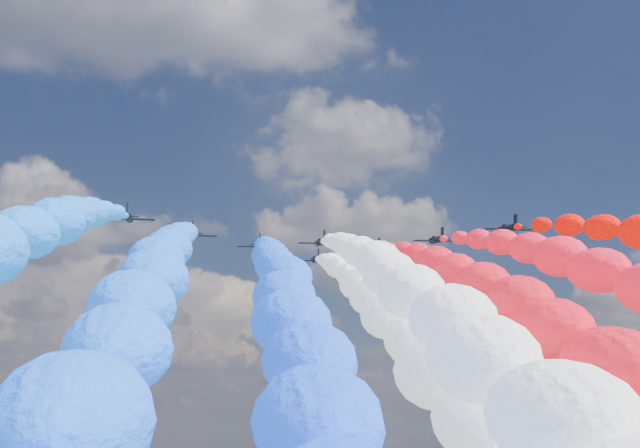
{
  "coord_description": "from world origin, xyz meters",
  "views": [
    {
      "loc": [
        -14.48,
        -129.36,
        64.85
      ],
      "look_at": [
        0.0,
        4.0,
        97.78
      ],
      "focal_mm": 47.31,
      "sensor_mm": 36.0,
      "label": 1
    }
  ],
  "objects": [
    {
      "name": "jet_7",
      "position": [
        28.91,
        -4.5,
        95.78
      ],
      "size": [
        7.9,
        10.74,
        4.07
      ],
      "primitive_type": null,
      "rotation": [
        0.18,
        0.0,
        -0.01
      ],
      "color": "black"
    },
    {
      "name": "jet_5",
      "position": [
        10.83,
        13.71,
        95.78
      ],
      "size": [
        7.82,
        10.68,
        4.07
      ],
      "primitive_type": null,
      "rotation": [
        0.18,
        0.0,
        0.01
      ],
      "color": "black"
    },
    {
      "name": "trail_1",
      "position": [
        -20.66,
        -60.92,
        74.25
      ],
      "size": [
        7.15,
        130.79,
        48.67
      ],
      "primitive_type": null,
      "color": "#1B61FF"
    },
    {
      "name": "trail_0",
      "position": [
        -29.8,
        -71.08,
        74.25
      ],
      "size": [
        7.15,
        130.79,
        48.67
      ],
      "primitive_type": null,
      "color": "#166FF4"
    },
    {
      "name": "jet_4",
      "position": [
        1.38,
        23.67,
        95.78
      ],
      "size": [
        7.87,
        10.72,
        4.07
      ],
      "primitive_type": null,
      "rotation": [
        0.18,
        0.0,
        0.01
      ],
      "color": "black"
    },
    {
      "name": "trail_5",
      "position": [
        10.83,
        -52.45,
        74.25
      ],
      "size": [
        7.15,
        130.79,
        48.67
      ],
      "primitive_type": null,
      "color": "red"
    },
    {
      "name": "jet_1",
      "position": [
        -20.66,
        5.24,
        95.78
      ],
      "size": [
        8.04,
        10.84,
        4.07
      ],
      "primitive_type": null,
      "rotation": [
        0.18,
        0.0,
        0.03
      ],
      "color": "black"
    },
    {
      "name": "trail_4",
      "position": [
        1.38,
        -42.48,
        74.25
      ],
      "size": [
        7.15,
        130.79,
        48.67
      ],
      "primitive_type": null,
      "color": "white"
    },
    {
      "name": "jet_0",
      "position": [
        -29.8,
        -4.93,
        95.78
      ],
      "size": [
        8.35,
        11.06,
        4.07
      ],
      "primitive_type": null,
      "rotation": [
        0.18,
        0.0,
        0.06
      ],
      "color": "black"
    },
    {
      "name": "jet_3",
      "position": [
        0.72,
        8.89,
        95.78
      ],
      "size": [
        8.1,
        10.88,
        4.07
      ],
      "primitive_type": null,
      "rotation": [
        0.18,
        0.0,
        0.03
      ],
      "color": "black"
    },
    {
      "name": "trail_2",
      "position": [
        -9.42,
        -53.66,
        74.25
      ],
      "size": [
        7.15,
        130.79,
        48.67
      ],
      "primitive_type": null,
      "color": "#1B51FE"
    },
    {
      "name": "jet_2",
      "position": [
        -9.42,
        12.49,
        95.78
      ],
      "size": [
        8.42,
        11.11,
        4.07
      ],
      "primitive_type": null,
      "rotation": [
        0.18,
        0.0,
        -0.06
      ],
      "color": "black"
    },
    {
      "name": "trail_6",
      "position": [
        19.72,
        -61.32,
        74.25
      ],
      "size": [
        7.15,
        130.79,
        48.67
      ],
      "primitive_type": null,
      "color": "#FA152B"
    },
    {
      "name": "jet_6",
      "position": [
        19.72,
        4.83,
        95.78
      ],
      "size": [
        7.82,
        10.68,
        4.07
      ],
      "primitive_type": null,
      "rotation": [
        0.18,
        0.0,
        0.01
      ],
      "color": "black"
    },
    {
      "name": "trail_3",
      "position": [
        0.72,
        -57.26,
        74.25
      ],
      "size": [
        7.15,
        130.79,
        48.67
      ],
      "primitive_type": null,
      "color": "white"
    }
  ]
}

